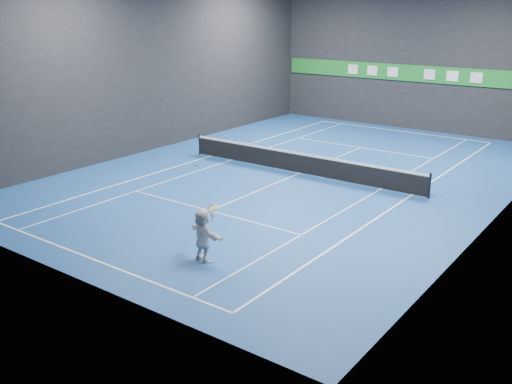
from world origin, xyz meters
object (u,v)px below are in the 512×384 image
Objects in this scene: player at (203,235)px; tennis_net at (299,162)px; tennis_racket at (212,210)px; tennis_ball at (196,165)px.

player is 0.13× the size of tennis_net.
player is 0.95m from tennis_racket.
tennis_net is at bearing -59.39° from player.
tennis_racket is at bearing -14.56° from tennis_ball.
player is 2.82× the size of tennis_racket.
player reaches higher than tennis_net.
tennis_ball is at bearing 165.44° from tennis_racket.
tennis_ball reaches higher than tennis_net.
tennis_racket reaches higher than tennis_net.
tennis_racket is (0.35, 0.05, 0.88)m from player.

